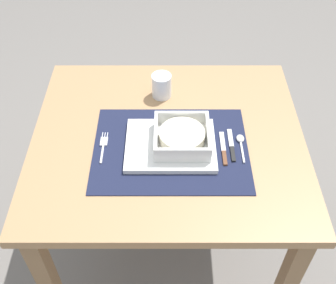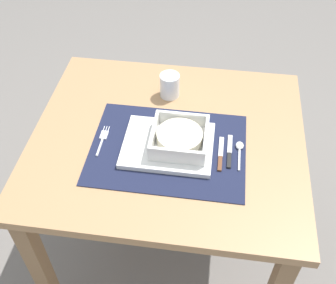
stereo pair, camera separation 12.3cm
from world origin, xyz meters
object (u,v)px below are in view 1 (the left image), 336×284
(fork, at_px, (101,145))
(butter_knife, at_px, (229,147))
(dining_table, at_px, (165,159))
(porridge_bowl, at_px, (179,137))
(bread_knife, at_px, (221,150))
(spoon, at_px, (238,141))
(drinking_glass, at_px, (159,87))

(fork, relative_size, butter_knife, 0.95)
(dining_table, xyz_separation_m, fork, (-0.20, -0.04, 0.11))
(fork, distance_m, butter_knife, 0.39)
(porridge_bowl, xyz_separation_m, fork, (-0.24, 0.00, -0.04))
(porridge_bowl, distance_m, butter_knife, 0.16)
(fork, relative_size, bread_knife, 0.93)
(dining_table, relative_size, spoon, 7.47)
(bread_knife, relative_size, drinking_glass, 1.66)
(dining_table, relative_size, drinking_glass, 10.30)
(spoon, xyz_separation_m, drinking_glass, (-0.24, 0.23, 0.03))
(dining_table, bearing_deg, butter_knife, -14.87)
(fork, bearing_deg, drinking_glass, 57.05)
(spoon, height_order, butter_knife, spoon)
(porridge_bowl, relative_size, fork, 1.29)
(spoon, xyz_separation_m, bread_knife, (-0.06, -0.04, -0.00))
(dining_table, distance_m, butter_knife, 0.23)
(bread_knife, bearing_deg, fork, -178.09)
(dining_table, distance_m, fork, 0.23)
(porridge_bowl, relative_size, butter_knife, 1.22)
(dining_table, xyz_separation_m, butter_knife, (0.19, -0.05, 0.11))
(butter_knife, height_order, bread_knife, same)
(butter_knife, xyz_separation_m, drinking_glass, (-0.21, 0.25, 0.03))
(porridge_bowl, bearing_deg, bread_knife, -9.21)
(dining_table, relative_size, fork, 6.67)
(porridge_bowl, xyz_separation_m, spoon, (0.18, 0.02, -0.03))
(bread_knife, bearing_deg, drinking_glass, 130.85)
(dining_table, height_order, spoon, spoon)
(fork, xyz_separation_m, bread_knife, (0.36, -0.02, 0.00))
(porridge_bowl, height_order, spoon, porridge_bowl)
(butter_knife, relative_size, drinking_glass, 1.63)
(fork, bearing_deg, spoon, 4.55)
(dining_table, bearing_deg, drinking_glass, 96.17)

